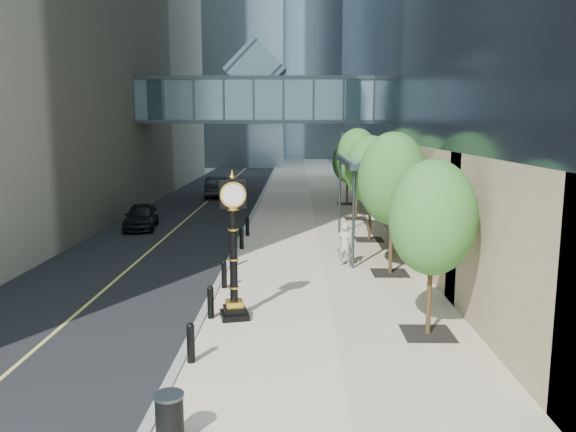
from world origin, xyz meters
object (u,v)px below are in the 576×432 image
object	(u,v)px
street_clock	(234,257)
car_far	(217,187)
trash_bin	(170,420)
pedestrian	(345,244)
car_near	(141,216)

from	to	relation	value
street_clock	car_far	distance (m)	29.63
trash_bin	pedestrian	bearing A→B (deg)	71.87
trash_bin	car_far	bearing A→B (deg)	96.71
car_near	pedestrian	bearing A→B (deg)	-45.83
trash_bin	pedestrian	world-z (taller)	pedestrian
trash_bin	car_near	size ratio (longest dim) A/B	0.22
street_clock	pedestrian	bearing A→B (deg)	45.16
trash_bin	car_near	world-z (taller)	car_near
car_near	car_far	xyz separation A→B (m)	(2.27, 14.30, 0.11)
street_clock	pedestrian	world-z (taller)	street_clock
pedestrian	street_clock	bearing A→B (deg)	75.27
pedestrian	car_far	bearing A→B (deg)	-53.02
car_near	car_far	world-z (taller)	car_far
car_far	pedestrian	bearing A→B (deg)	104.93
street_clock	trash_bin	distance (m)	6.95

